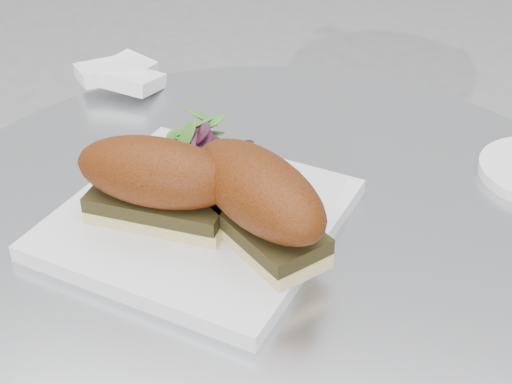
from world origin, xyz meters
TOP-DOWN VIEW (x-y plane):
  - plate at (-0.06, -0.02)m, footprint 0.29×0.29m
  - sandwich_left at (-0.09, -0.04)m, footprint 0.15×0.08m
  - sandwich_right at (0.00, -0.05)m, footprint 0.16×0.16m
  - salad at (-0.08, 0.05)m, footprint 0.10×0.10m
  - napkin at (-0.24, 0.24)m, footprint 0.13×0.13m

SIDE VIEW (x-z plane):
  - plate at x=-0.06m, z-range 0.73..0.75m
  - napkin at x=-0.24m, z-range 0.73..0.75m
  - salad at x=-0.08m, z-range 0.75..0.80m
  - sandwich_right at x=0.00m, z-range 0.75..0.83m
  - sandwich_left at x=-0.09m, z-range 0.75..0.83m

